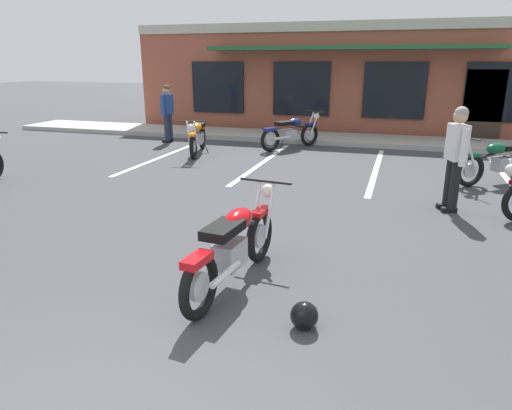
# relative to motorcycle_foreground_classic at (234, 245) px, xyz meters

# --- Properties ---
(ground_plane) EXTENTS (80.00, 80.00, 0.00)m
(ground_plane) POSITION_rel_motorcycle_foreground_classic_xyz_m (-0.20, 1.30, -0.46)
(ground_plane) COLOR #3D3D42
(sidewalk_kerb) EXTENTS (22.00, 1.80, 0.14)m
(sidewalk_kerb) POSITION_rel_motorcycle_foreground_classic_xyz_m (-0.20, 9.83, -0.39)
(sidewalk_kerb) COLOR #A8A59E
(sidewalk_kerb) RESTS_ON ground_plane
(brick_storefront_building) EXTENTS (14.62, 6.55, 3.51)m
(brick_storefront_building) POSITION_rel_motorcycle_foreground_classic_xyz_m (-0.20, 13.86, 1.30)
(brick_storefront_building) COLOR brown
(brick_storefront_building) RESTS_ON ground_plane
(painted_stall_lines) EXTENTS (8.05, 4.80, 0.01)m
(painted_stall_lines) POSITION_rel_motorcycle_foreground_classic_xyz_m (-0.20, 6.23, -0.46)
(painted_stall_lines) COLOR silver
(painted_stall_lines) RESTS_ON ground_plane
(motorcycle_foreground_classic) EXTENTS (0.69, 2.11, 0.98)m
(motorcycle_foreground_classic) POSITION_rel_motorcycle_foreground_classic_xyz_m (0.00, 0.00, 0.00)
(motorcycle_foreground_classic) COLOR black
(motorcycle_foreground_classic) RESTS_ON ground_plane
(motorcycle_red_sportbike) EXTENTS (0.91, 2.07, 0.98)m
(motorcycle_red_sportbike) POSITION_rel_motorcycle_foreground_classic_xyz_m (-3.45, 6.72, 0.00)
(motorcycle_red_sportbike) COLOR black
(motorcycle_red_sportbike) RESTS_ON ground_plane
(motorcycle_green_cafe_racer) EXTENTS (1.43, 1.82, 0.98)m
(motorcycle_green_cafe_racer) POSITION_rel_motorcycle_foreground_classic_xyz_m (-1.31, 8.18, 0.00)
(motorcycle_green_cafe_racer) COLOR black
(motorcycle_green_cafe_racer) RESTS_ON ground_plane
(motorcycle_orange_scrambler) EXTENTS (1.80, 1.46, 0.98)m
(motorcycle_orange_scrambler) POSITION_rel_motorcycle_foreground_classic_xyz_m (3.48, 5.65, 0.00)
(motorcycle_orange_scrambler) COLOR black
(motorcycle_orange_scrambler) RESTS_ON ground_plane
(person_in_black_shirt) EXTENTS (0.36, 0.60, 1.68)m
(person_in_black_shirt) POSITION_rel_motorcycle_foreground_classic_xyz_m (2.44, 3.53, 0.49)
(person_in_black_shirt) COLOR black
(person_in_black_shirt) RESTS_ON ground_plane
(person_in_shorts_foreground) EXTENTS (0.28, 0.60, 1.68)m
(person_in_shorts_foreground) POSITION_rel_motorcycle_foreground_classic_xyz_m (-5.04, 8.14, 0.49)
(person_in_shorts_foreground) COLOR black
(person_in_shorts_foreground) RESTS_ON ground_plane
(helmet_on_pavement) EXTENTS (0.26, 0.26, 0.26)m
(helmet_on_pavement) POSITION_rel_motorcycle_foreground_classic_xyz_m (0.91, -0.63, -0.33)
(helmet_on_pavement) COLOR black
(helmet_on_pavement) RESTS_ON ground_plane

